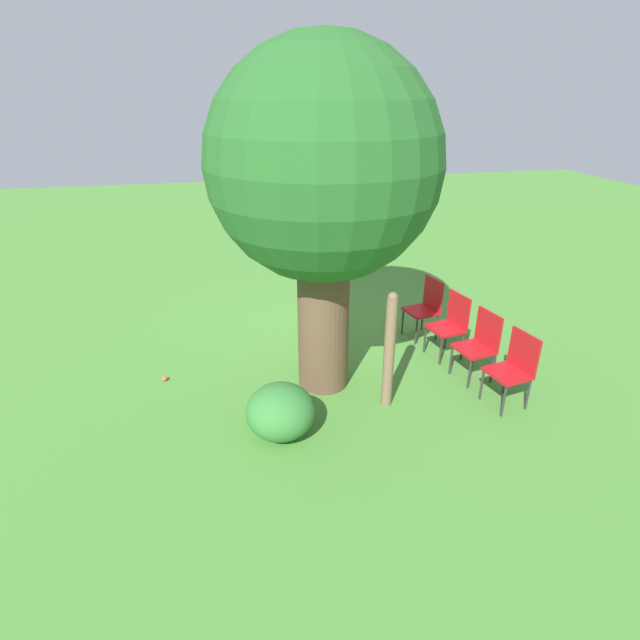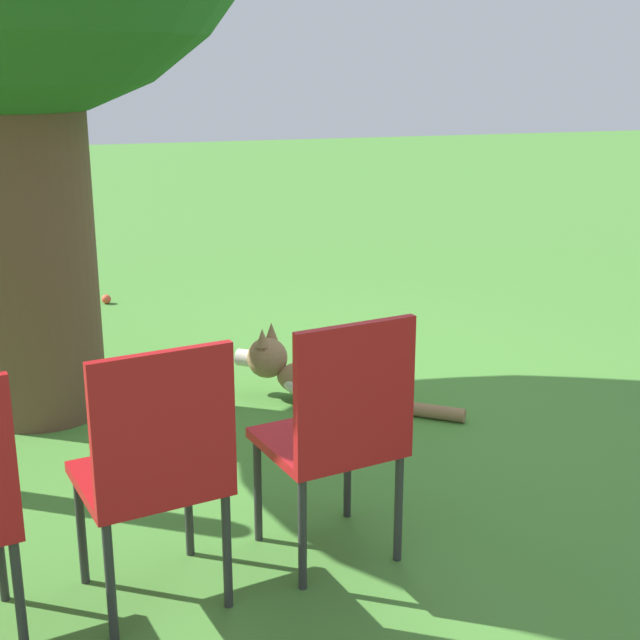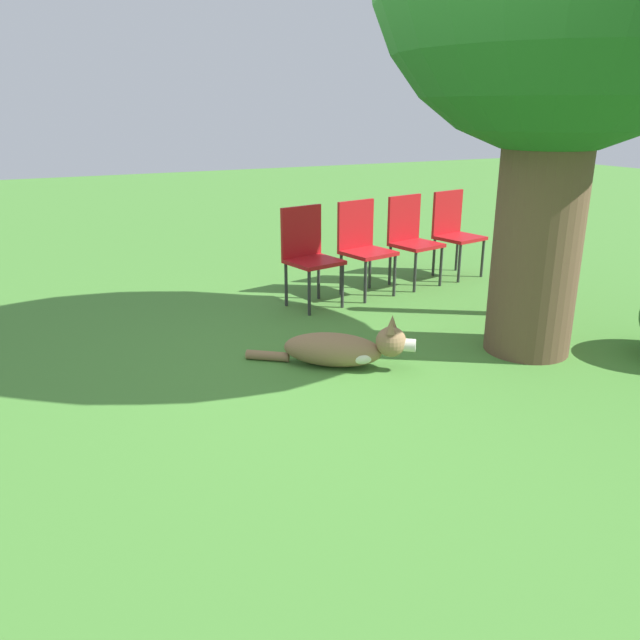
{
  "view_description": "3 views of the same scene",
  "coord_description": "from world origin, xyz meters",
  "px_view_note": "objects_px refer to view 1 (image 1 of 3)",
  "views": [
    {
      "loc": [
        1.24,
        6.25,
        3.46
      ],
      "look_at": [
        0.12,
        0.97,
        0.94
      ],
      "focal_mm": 28.0,
      "sensor_mm": 36.0,
      "label": 1
    },
    {
      "loc": [
        -4.4,
        0.76,
        1.72
      ],
      "look_at": [
        -0.3,
        -0.5,
        0.46
      ],
      "focal_mm": 50.0,
      "sensor_mm": 36.0,
      "label": 2
    },
    {
      "loc": [
        3.35,
        -2.54,
        1.76
      ],
      "look_at": [
        -0.28,
        -0.73,
        0.38
      ],
      "focal_mm": 35.0,
      "sensor_mm": 36.0,
      "label": 3
    }
  ],
  "objects_px": {
    "oak_tree": "(324,171)",
    "red_chair_1": "(451,322)",
    "fence_post": "(389,350)",
    "red_chair_3": "(514,365)",
    "tennis_ball": "(165,379)",
    "dog": "(325,325)",
    "red_chair_2": "(480,342)",
    "red_chair_0": "(426,305)"
  },
  "relations": [
    {
      "from": "red_chair_0",
      "to": "tennis_ball",
      "type": "distance_m",
      "value": 3.87
    },
    {
      "from": "fence_post",
      "to": "red_chair_2",
      "type": "xyz_separation_m",
      "value": [
        -1.35,
        -0.35,
        -0.21
      ]
    },
    {
      "from": "dog",
      "to": "tennis_ball",
      "type": "height_order",
      "value": "dog"
    },
    {
      "from": "red_chair_1",
      "to": "red_chair_2",
      "type": "xyz_separation_m",
      "value": [
        -0.1,
        0.63,
        0.0
      ]
    },
    {
      "from": "oak_tree",
      "to": "tennis_ball",
      "type": "relative_size",
      "value": 58.95
    },
    {
      "from": "dog",
      "to": "red_chair_0",
      "type": "bearing_deg",
      "value": 111.76
    },
    {
      "from": "oak_tree",
      "to": "dog",
      "type": "bearing_deg",
      "value": -103.53
    },
    {
      "from": "red_chair_1",
      "to": "red_chair_2",
      "type": "distance_m",
      "value": 0.64
    },
    {
      "from": "red_chair_3",
      "to": "tennis_ball",
      "type": "distance_m",
      "value": 4.35
    },
    {
      "from": "oak_tree",
      "to": "red_chair_3",
      "type": "distance_m",
      "value": 3.12
    },
    {
      "from": "red_chair_2",
      "to": "red_chair_3",
      "type": "height_order",
      "value": "same"
    },
    {
      "from": "oak_tree",
      "to": "red_chair_1",
      "type": "xyz_separation_m",
      "value": [
        -1.89,
        -0.36,
        -2.13
      ]
    },
    {
      "from": "red_chair_1",
      "to": "red_chair_3",
      "type": "xyz_separation_m",
      "value": [
        -0.2,
        1.27,
        0.0
      ]
    },
    {
      "from": "red_chair_0",
      "to": "red_chair_1",
      "type": "xyz_separation_m",
      "value": [
        -0.1,
        0.63,
        0.0
      ]
    },
    {
      "from": "dog",
      "to": "tennis_ball",
      "type": "relative_size",
      "value": 15.05
    },
    {
      "from": "red_chair_0",
      "to": "fence_post",
      "type": "bearing_deg",
      "value": 43.39
    },
    {
      "from": "tennis_ball",
      "to": "oak_tree",
      "type": "bearing_deg",
      "value": 167.3
    },
    {
      "from": "red_chair_2",
      "to": "tennis_ball",
      "type": "xyz_separation_m",
      "value": [
        4.0,
        -0.73,
        -0.48
      ]
    },
    {
      "from": "oak_tree",
      "to": "red_chair_0",
      "type": "height_order",
      "value": "oak_tree"
    },
    {
      "from": "tennis_ball",
      "to": "fence_post",
      "type": "bearing_deg",
      "value": 157.84
    },
    {
      "from": "red_chair_3",
      "to": "tennis_ball",
      "type": "xyz_separation_m",
      "value": [
        4.1,
        -1.36,
        -0.48
      ]
    },
    {
      "from": "fence_post",
      "to": "red_chair_1",
      "type": "distance_m",
      "value": 1.61
    },
    {
      "from": "oak_tree",
      "to": "dog",
      "type": "height_order",
      "value": "oak_tree"
    },
    {
      "from": "red_chair_3",
      "to": "red_chair_1",
      "type": "bearing_deg",
      "value": -92.08
    },
    {
      "from": "oak_tree",
      "to": "fence_post",
      "type": "xyz_separation_m",
      "value": [
        -0.64,
        0.63,
        -1.92
      ]
    },
    {
      "from": "red_chair_2",
      "to": "dog",
      "type": "bearing_deg",
      "value": -56.5
    },
    {
      "from": "oak_tree",
      "to": "fence_post",
      "type": "bearing_deg",
      "value": 135.62
    },
    {
      "from": "oak_tree",
      "to": "red_chair_1",
      "type": "height_order",
      "value": "oak_tree"
    },
    {
      "from": "fence_post",
      "to": "red_chair_2",
      "type": "height_order",
      "value": "fence_post"
    },
    {
      "from": "red_chair_0",
      "to": "tennis_ball",
      "type": "xyz_separation_m",
      "value": [
        3.8,
        0.54,
        -0.48
      ]
    },
    {
      "from": "fence_post",
      "to": "red_chair_0",
      "type": "height_order",
      "value": "fence_post"
    },
    {
      "from": "red_chair_1",
      "to": "red_chair_2",
      "type": "relative_size",
      "value": 1.0
    },
    {
      "from": "red_chair_2",
      "to": "tennis_ball",
      "type": "bearing_deg",
      "value": -21.44
    },
    {
      "from": "dog",
      "to": "red_chair_3",
      "type": "height_order",
      "value": "red_chair_3"
    },
    {
      "from": "fence_post",
      "to": "red_chair_3",
      "type": "relative_size",
      "value": 1.59
    },
    {
      "from": "red_chair_2",
      "to": "tennis_ball",
      "type": "distance_m",
      "value": 4.1
    },
    {
      "from": "fence_post",
      "to": "red_chair_2",
      "type": "distance_m",
      "value": 1.41
    },
    {
      "from": "fence_post",
      "to": "red_chair_3",
      "type": "bearing_deg",
      "value": 168.97
    },
    {
      "from": "fence_post",
      "to": "red_chair_1",
      "type": "xyz_separation_m",
      "value": [
        -1.25,
        -0.98,
        -0.21
      ]
    },
    {
      "from": "red_chair_2",
      "to": "red_chair_3",
      "type": "bearing_deg",
      "value": 87.92
    },
    {
      "from": "dog",
      "to": "red_chair_2",
      "type": "xyz_separation_m",
      "value": [
        -1.66,
        1.68,
        0.38
      ]
    },
    {
      "from": "fence_post",
      "to": "red_chair_0",
      "type": "relative_size",
      "value": 1.59
    }
  ]
}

